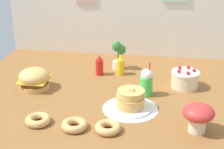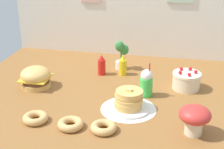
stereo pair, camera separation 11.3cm
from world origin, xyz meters
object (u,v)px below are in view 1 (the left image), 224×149
pancake_stack (130,101)px  potted_plant (118,54)px  layer_cake (185,79)px  donut_vanilla (108,127)px  donut_chocolate (74,125)px  mushroom_stool (198,115)px  cream_soda_cup (146,82)px  burger (34,79)px  ketchup_bottle (99,66)px  donut_pink_glaze (38,120)px  mustard_bottle (121,65)px

pancake_stack → potted_plant: size_ratio=1.11×
layer_cake → donut_vanilla: 0.85m
donut_chocolate → mushroom_stool: (0.73, 0.08, 0.09)m
pancake_stack → cream_soda_cup: bearing=68.2°
pancake_stack → donut_chocolate: pancake_stack is taller
burger → potted_plant: bearing=40.9°
burger → layer_cake: bearing=10.0°
ketchup_bottle → mushroom_stool: mushroom_stool is taller
ketchup_bottle → donut_pink_glaze: (-0.23, -0.83, -0.05)m
cream_soda_cup → potted_plant: bearing=119.6°
donut_vanilla → mushroom_stool: size_ratio=0.85×
burger → mushroom_stool: size_ratio=1.21×
burger → donut_vanilla: bearing=-38.0°
mushroom_stool → cream_soda_cup: bearing=126.4°
donut_pink_glaze → mushroom_stool: 0.97m
mushroom_stool → potted_plant: bearing=123.0°
layer_cake → pancake_stack: bearing=-132.6°
burger → cream_soda_cup: cream_soda_cup is taller
mustard_bottle → potted_plant: size_ratio=0.66×
mushroom_stool → donut_vanilla: bearing=-171.5°
burger → donut_chocolate: 0.68m
pancake_stack → layer_cake: size_ratio=1.36×
donut_pink_glaze → donut_chocolate: same height
cream_soda_cup → donut_chocolate: (-0.40, -0.53, -0.07)m
layer_cake → donut_pink_glaze: (-0.92, -0.68, -0.04)m
pancake_stack → potted_plant: potted_plant is taller
burger → donut_chocolate: (0.44, -0.51, -0.05)m
potted_plant → donut_chocolate: bearing=-97.3°
mustard_bottle → pancake_stack: bearing=-76.3°
layer_cake → ketchup_bottle: (-0.69, 0.14, 0.01)m
donut_vanilla → mushroom_stool: bearing=8.5°
burger → potted_plant: potted_plant is taller
donut_vanilla → cream_soda_cup: bearing=69.6°
burger → mushroom_stool: mushroom_stool is taller
mustard_bottle → donut_pink_glaze: bearing=-115.2°
donut_pink_glaze → potted_plant: bearing=69.5°
layer_cake → donut_pink_glaze: size_ratio=1.34×
ketchup_bottle → donut_vanilla: 0.88m
ketchup_bottle → mustard_bottle: bearing=10.1°
layer_cake → mushroom_stool: bearing=-86.0°
donut_pink_glaze → potted_plant: (0.37, 0.98, 0.11)m
layer_cake → mushroom_stool: mushroom_stool is taller
burger → layer_cake: size_ratio=1.06×
donut_pink_glaze → layer_cake: bearing=36.6°
pancake_stack → potted_plant: 0.73m
layer_cake → potted_plant: (-0.56, 0.30, 0.07)m
layer_cake → donut_chocolate: (-0.68, -0.71, -0.04)m
layer_cake → donut_vanilla: (-0.48, -0.70, -0.04)m
burger → mustard_bottle: 0.71m
pancake_stack → donut_vanilla: size_ratio=1.83×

